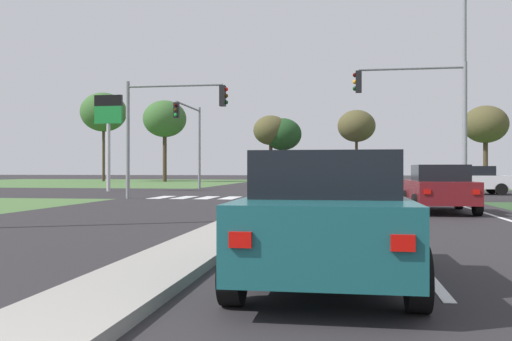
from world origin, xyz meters
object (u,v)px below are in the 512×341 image
object	(u,v)px
fuel_price_totem	(108,121)
treeline_sixth	(486,125)
car_maroon_third	(439,188)
treeline_second	(165,119)
traffic_signal_near_left	(164,117)
street_lamp_second	(467,82)
traffic_signal_far_left	(191,130)
treeline_near	(104,112)
pedestrian_at_median	(313,171)
traffic_signal_near_right	(424,106)
treeline_fifth	(356,126)
car_white_second	(472,180)
car_teal_near	(327,216)
car_silver_fourth	(287,176)
treeline_third	(271,131)
treeline_fourth	(283,135)

from	to	relation	value
fuel_price_totem	treeline_sixth	distance (m)	39.73
car_maroon_third	treeline_second	size ratio (longest dim) A/B	0.47
traffic_signal_near_left	street_lamp_second	distance (m)	15.20
traffic_signal_far_left	treeline_near	world-z (taller)	treeline_near
treeline_near	treeline_second	bearing A→B (deg)	-8.07
pedestrian_at_median	treeline_second	size ratio (longest dim) A/B	0.21
car_maroon_third	traffic_signal_near_right	distance (m)	7.06
traffic_signal_far_left	street_lamp_second	size ratio (longest dim) A/B	0.55
treeline_fifth	treeline_near	bearing A→B (deg)	176.89
treeline_second	treeline_sixth	world-z (taller)	treeline_second
car_white_second	treeline_second	bearing A→B (deg)	43.98
traffic_signal_near_right	traffic_signal_near_left	distance (m)	11.72
car_teal_near	car_maroon_third	distance (m)	12.30
pedestrian_at_median	treeline_fifth	distance (m)	19.20
car_silver_fourth	treeline_fifth	world-z (taller)	treeline_fifth
street_lamp_second	treeline_near	bearing A→B (deg)	136.72
treeline_third	treeline_second	bearing A→B (deg)	-165.05
traffic_signal_near_left	pedestrian_at_median	distance (m)	17.62
traffic_signal_near_left	treeline_sixth	xyz separation A→B (m)	(22.78, 35.17, 2.16)
street_lamp_second	treeline_fifth	xyz separation A→B (m)	(-4.73, 30.20, 0.14)
fuel_price_totem	treeline_fifth	distance (m)	30.93
treeline_near	treeline_fourth	world-z (taller)	treeline_near
traffic_signal_far_left	treeline_near	size ratio (longest dim) A/B	0.56
fuel_price_totem	treeline_third	xyz separation A→B (m)	(6.47, 29.96, 1.39)
treeline_near	treeline_third	distance (m)	19.64
pedestrian_at_median	treeline_third	xyz separation A→B (m)	(-5.97, 21.85, 4.54)
car_maroon_third	car_silver_fourth	bearing A→B (deg)	105.19
treeline_near	treeline_second	distance (m)	7.92
traffic_signal_near_left	pedestrian_at_median	xyz separation A→B (m)	(6.04, 16.35, -2.53)
street_lamp_second	traffic_signal_far_left	bearing A→B (deg)	157.69
car_white_second	car_silver_fourth	world-z (taller)	car_white_second
treeline_third	fuel_price_totem	bearing A→B (deg)	-102.19
traffic_signal_far_left	car_silver_fourth	bearing A→B (deg)	64.66
street_lamp_second	treeline_second	world-z (taller)	street_lamp_second
treeline_fifth	car_silver_fourth	bearing A→B (deg)	-116.54
car_white_second	pedestrian_at_median	xyz separation A→B (m)	(-9.25, 9.08, 0.50)
car_teal_near	treeline_fifth	bearing A→B (deg)	88.20
car_silver_fourth	traffic_signal_far_left	distance (m)	12.90
treeline_third	treeline_fourth	bearing A→B (deg)	17.39
car_white_second	car_teal_near	bearing A→B (deg)	163.98
car_teal_near	traffic_signal_near_right	xyz separation A→B (m)	(3.70, 18.05, 3.34)
car_teal_near	treeline_fifth	distance (m)	52.95
pedestrian_at_median	treeline_second	xyz separation A→B (m)	(-17.60, 18.75, 5.74)
traffic_signal_near_left	traffic_signal_far_left	bearing A→B (deg)	99.21
car_teal_near	treeline_third	xyz separation A→B (m)	(-7.95, 56.26, 5.03)
traffic_signal_near_right	fuel_price_totem	xyz separation A→B (m)	(-18.12, 8.25, 0.30)
car_silver_fourth	treeline_second	distance (m)	20.73
car_silver_fourth	treeline_fourth	xyz separation A→B (m)	(-2.14, 16.27, 4.61)
treeline_fourth	treeline_fifth	size ratio (longest dim) A/B	0.95
treeline_second	traffic_signal_near_left	bearing A→B (deg)	-71.77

